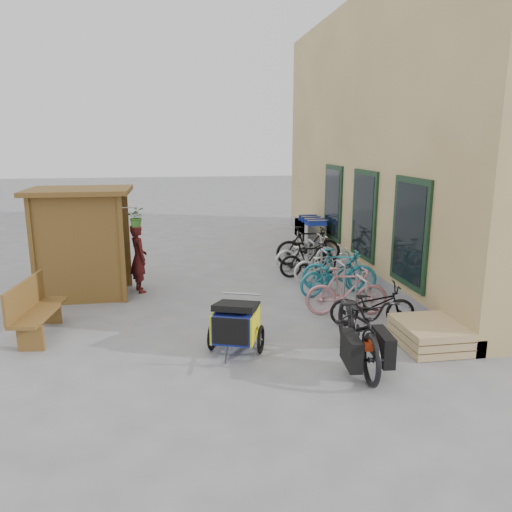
{
  "coord_description": "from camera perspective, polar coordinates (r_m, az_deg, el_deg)",
  "views": [
    {
      "loc": [
        -1.16,
        -8.72,
        3.41
      ],
      "look_at": [
        0.5,
        1.5,
        1.0
      ],
      "focal_mm": 35.0,
      "sensor_mm": 36.0,
      "label": 1
    }
  ],
  "objects": [
    {
      "name": "child_trailer",
      "position": [
        8.27,
        -2.3,
        -7.57
      ],
      "size": [
        0.99,
        1.52,
        0.88
      ],
      "rotation": [
        0.0,
        0.0,
        -0.34
      ],
      "color": "navy",
      "rests_on": "ground"
    },
    {
      "name": "bike_5",
      "position": [
        12.73,
        6.03,
        -0.39
      ],
      "size": [
        1.54,
        0.52,
        0.91
      ],
      "primitive_type": "imported",
      "rotation": [
        0.0,
        0.0,
        1.63
      ],
      "color": "black",
      "rests_on": "ground"
    },
    {
      "name": "bench",
      "position": [
        9.64,
        -24.03,
        -5.49
      ],
      "size": [
        0.68,
        1.67,
        1.03
      ],
      "rotation": [
        0.0,
        0.0,
        -0.12
      ],
      "color": "brown",
      "rests_on": "ground"
    },
    {
      "name": "ground",
      "position": [
        9.44,
        -1.55,
        -8.09
      ],
      "size": [
        80.0,
        80.0,
        0.0
      ],
      "primitive_type": "plane",
      "color": "gray"
    },
    {
      "name": "bike_3",
      "position": [
        11.56,
        9.49,
        -1.63
      ],
      "size": [
        1.75,
        0.99,
        1.01
      ],
      "primitive_type": "imported",
      "rotation": [
        0.0,
        0.0,
        1.25
      ],
      "color": "teal",
      "rests_on": "ground"
    },
    {
      "name": "person_kiosk",
      "position": [
        11.67,
        -13.26,
        -0.24
      ],
      "size": [
        0.55,
        0.67,
        1.58
      ],
      "primitive_type": "imported",
      "rotation": [
        0.0,
        0.0,
        1.92
      ],
      "color": "maroon",
      "rests_on": "ground"
    },
    {
      "name": "pallet_stack",
      "position": [
        9.01,
        19.21,
        -8.47
      ],
      "size": [
        1.0,
        1.2,
        0.4
      ],
      "color": "tan",
      "rests_on": "ground"
    },
    {
      "name": "shopping_carts",
      "position": [
        16.0,
        6.01,
        3.07
      ],
      "size": [
        0.62,
        2.08,
        1.11
      ],
      "color": "silver",
      "rests_on": "ground"
    },
    {
      "name": "cargo_bike",
      "position": [
        7.93,
        11.69,
        -7.99
      ],
      "size": [
        1.0,
        2.35,
        1.2
      ],
      "rotation": [
        0.0,
        0.0,
        -0.09
      ],
      "color": "black",
      "rests_on": "ground"
    },
    {
      "name": "building",
      "position": [
        15.28,
        21.38,
        12.54
      ],
      "size": [
        6.07,
        13.0,
        7.0
      ],
      "color": "#D1B778",
      "rests_on": "ground"
    },
    {
      "name": "bike_0",
      "position": [
        9.59,
        13.16,
        -5.46
      ],
      "size": [
        1.65,
        0.81,
        0.83
      ],
      "primitive_type": "imported",
      "rotation": [
        0.0,
        0.0,
        1.4
      ],
      "color": "black",
      "rests_on": "ground"
    },
    {
      "name": "bike_7",
      "position": [
        13.94,
        6.03,
        1.18
      ],
      "size": [
        1.84,
        0.55,
        1.1
      ],
      "primitive_type": "imported",
      "rotation": [
        0.0,
        0.0,
        1.55
      ],
      "color": "black",
      "rests_on": "ground"
    },
    {
      "name": "bike_1",
      "position": [
        10.05,
        10.32,
        -3.99
      ],
      "size": [
        1.69,
        0.69,
        0.98
      ],
      "primitive_type": "imported",
      "rotation": [
        0.0,
        0.0,
        1.43
      ],
      "color": "#BD7A83",
      "rests_on": "ground"
    },
    {
      "name": "bike_2",
      "position": [
        11.36,
        8.89,
        -2.1
      ],
      "size": [
        1.86,
        1.08,
        0.93
      ],
      "primitive_type": "imported",
      "rotation": [
        0.0,
        0.0,
        1.85
      ],
      "color": "teal",
      "rests_on": "ground"
    },
    {
      "name": "bike_6",
      "position": [
        13.41,
        5.72,
        0.35
      ],
      "size": [
        1.86,
        0.93,
        0.93
      ],
      "primitive_type": "imported",
      "rotation": [
        0.0,
        0.0,
        1.75
      ],
      "color": "white",
      "rests_on": "ground"
    },
    {
      "name": "bike_4",
      "position": [
        12.4,
        7.93,
        -0.91
      ],
      "size": [
        1.71,
        0.77,
        0.87
      ],
      "primitive_type": "imported",
      "rotation": [
        0.0,
        0.0,
        1.69
      ],
      "color": "white",
      "rests_on": "ground"
    },
    {
      "name": "kiosk",
      "position": [
        11.54,
        -19.69,
        3.07
      ],
      "size": [
        2.49,
        1.65,
        2.4
      ],
      "color": "brown",
      "rests_on": "ground"
    },
    {
      "name": "bike_rack",
      "position": [
        12.0,
        7.82,
        -0.98
      ],
      "size": [
        0.05,
        5.35,
        0.86
      ],
      "color": "#A5A8AD",
      "rests_on": "ground"
    }
  ]
}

